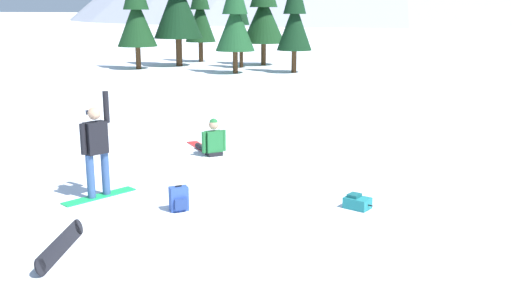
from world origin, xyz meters
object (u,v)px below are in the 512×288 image
object	(u,v)px
pine_tree_slender	(264,10)
pine_tree_tall	(235,17)
pine_tree_broad	(295,16)
pine_tree_short	(241,27)
snowboarder_background	(211,141)
backpack_teal	(357,202)
pine_tree_twin	(136,12)
loose_snowboard_near_right	(60,245)
pine_tree_leaning	(200,12)
backpack_blue	(179,199)
snowboarder_midground	(96,148)

from	to	relation	value
pine_tree_slender	pine_tree_tall	world-z (taller)	pine_tree_slender
pine_tree_broad	pine_tree_slender	bearing A→B (deg)	131.42
pine_tree_tall	pine_tree_short	world-z (taller)	pine_tree_tall
pine_tree_broad	pine_tree_tall	xyz separation A→B (m)	(-2.92, -1.54, -0.00)
pine_tree_broad	pine_tree_tall	world-z (taller)	pine_tree_broad
snowboarder_background	pine_tree_slender	size ratio (longest dim) A/B	0.24
snowboarder_background	backpack_teal	size ratio (longest dim) A/B	2.77
snowboarder_background	pine_tree_twin	size ratio (longest dim) A/B	0.25
backpack_teal	pine_tree_twin	xyz separation A→B (m)	(-17.14, 19.95, 3.19)
loose_snowboard_near_right	pine_tree_tall	distance (m)	24.63
loose_snowboard_near_right	backpack_teal	world-z (taller)	backpack_teal
pine_tree_broad	pine_tree_short	bearing A→B (deg)	156.99
pine_tree_slender	snowboarder_background	bearing A→B (deg)	-72.88
pine_tree_broad	pine_tree_leaning	distance (m)	8.98
loose_snowboard_near_right	backpack_blue	distance (m)	2.41
snowboarder_midground	snowboarder_background	bearing A→B (deg)	81.83
snowboarder_midground	backpack_blue	xyz separation A→B (m)	(1.81, -0.14, -0.75)
snowboarder_background	pine_tree_twin	distance (m)	21.75
loose_snowboard_near_right	pine_tree_leaning	distance (m)	31.76
snowboarder_midground	pine_tree_short	distance (m)	25.19
backpack_blue	pine_tree_slender	bearing A→B (deg)	107.16
pine_tree_tall	loose_snowboard_near_right	bearing A→B (deg)	-73.07
pine_tree_short	backpack_teal	bearing A→B (deg)	-62.89
snowboarder_midground	pine_tree_tall	distance (m)	21.93
backpack_teal	pine_tree_twin	distance (m)	26.50
snowboarder_background	pine_tree_slender	xyz separation A→B (m)	(-6.84, 22.20, 3.13)
pine_tree_leaning	loose_snowboard_near_right	bearing A→B (deg)	-67.48
backpack_blue	pine_tree_short	bearing A→B (deg)	109.97
pine_tree_broad	pine_tree_short	world-z (taller)	pine_tree_broad
snowboarder_midground	pine_tree_slender	distance (m)	26.93
snowboarder_midground	pine_tree_broad	xyz separation A→B (m)	(-3.14, 22.51, 2.13)
pine_tree_tall	pine_tree_short	bearing A→B (deg)	106.70
pine_tree_twin	pine_tree_short	xyz separation A→B (m)	(5.35, 3.06, -0.86)
backpack_blue	pine_tree_tall	bearing A→B (deg)	110.46
snowboarder_background	pine_tree_short	size ratio (longest dim) A/B	0.34
pine_tree_slender	loose_snowboard_near_right	bearing A→B (deg)	-75.55
pine_tree_slender	pine_tree_leaning	xyz separation A→B (m)	(-4.76, 0.70, -0.15)
backpack_blue	pine_tree_leaning	size ratio (longest dim) A/B	0.08
backpack_blue	pine_tree_broad	distance (m)	23.35
pine_tree_short	pine_tree_slender	bearing A→B (deg)	69.03
snowboarder_midground	pine_tree_twin	xyz separation A→B (m)	(-12.37, 21.09, 2.35)
loose_snowboard_near_right	pine_tree_leaning	bearing A→B (deg)	112.52
backpack_blue	pine_tree_twin	world-z (taller)	pine_tree_twin
backpack_teal	pine_tree_leaning	world-z (taller)	pine_tree_leaning
pine_tree_broad	backpack_teal	bearing A→B (deg)	-69.69
backpack_blue	pine_tree_slender	xyz separation A→B (m)	(-8.09, 26.20, 3.23)
pine_tree_slender	backpack_teal	bearing A→B (deg)	-66.10
snowboarder_midground	backpack_teal	bearing A→B (deg)	13.41
pine_tree_tall	pine_tree_leaning	xyz separation A→B (m)	(-4.98, 5.80, 0.21)
snowboarder_midground	pine_tree_twin	world-z (taller)	pine_tree_twin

